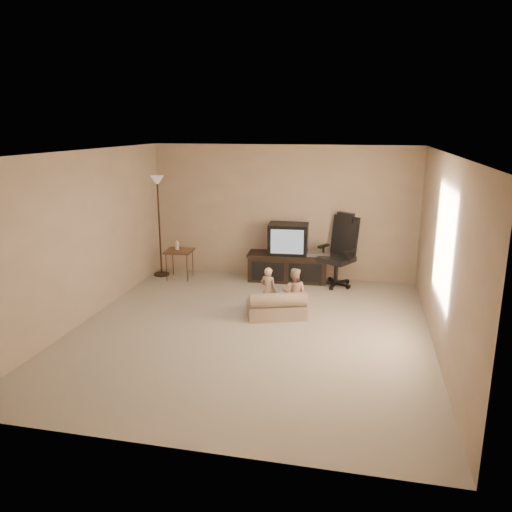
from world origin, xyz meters
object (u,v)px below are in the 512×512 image
(side_table, at_px, (179,251))
(toddler_right, at_px, (294,292))
(floor_lamp, at_px, (158,204))
(office_chair, at_px, (339,260))
(tv_stand, at_px, (288,257))
(child_sofa, at_px, (277,307))
(toddler_left, at_px, (268,290))

(side_table, height_order, toddler_right, toddler_right)
(floor_lamp, relative_size, toddler_right, 2.51)
(floor_lamp, bearing_deg, office_chair, 1.79)
(toddler_right, bearing_deg, side_table, -31.01)
(tv_stand, distance_m, child_sofa, 1.95)
(toddler_left, bearing_deg, side_table, -19.33)
(side_table, xyz_separation_m, child_sofa, (2.17, -1.62, -0.36))
(floor_lamp, relative_size, toddler_left, 2.63)
(tv_stand, bearing_deg, child_sofa, -89.94)
(tv_stand, distance_m, floor_lamp, 2.65)
(child_sofa, bearing_deg, toddler_left, 112.36)
(tv_stand, height_order, floor_lamp, floor_lamp)
(office_chair, xyz_separation_m, child_sofa, (-0.81, -1.84, -0.30))
(tv_stand, height_order, toddler_left, tv_stand)
(child_sofa, xyz_separation_m, toddler_right, (0.24, 0.12, 0.21))
(toddler_left, xyz_separation_m, toddler_right, (0.41, -0.08, 0.02))
(tv_stand, relative_size, toddler_left, 2.11)
(side_table, relative_size, floor_lamp, 0.39)
(floor_lamp, bearing_deg, tv_stand, 4.47)
(floor_lamp, relative_size, child_sofa, 1.96)
(toddler_left, relative_size, toddler_right, 0.95)
(side_table, relative_size, child_sofa, 0.76)
(tv_stand, distance_m, office_chair, 0.94)
(floor_lamp, height_order, child_sofa, floor_lamp)
(floor_lamp, bearing_deg, child_sofa, -33.79)
(tv_stand, relative_size, floor_lamp, 0.80)
(child_sofa, distance_m, toddler_left, 0.33)
(side_table, height_order, floor_lamp, floor_lamp)
(office_chair, bearing_deg, floor_lamp, -148.67)
(office_chair, bearing_deg, tv_stand, -155.71)
(tv_stand, height_order, side_table, tv_stand)
(floor_lamp, height_order, toddler_left, floor_lamp)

